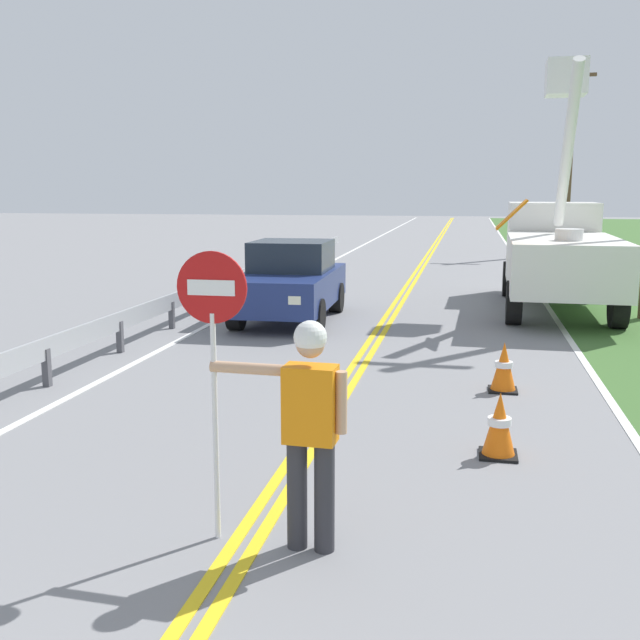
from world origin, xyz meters
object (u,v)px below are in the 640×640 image
traffic_cone_lead (499,426)px  flagger_worker (309,421)px  oncoming_sedan_nearest (290,282)px  utility_pole_mid (570,155)px  utility_bucket_truck (557,248)px  traffic_cone_mid (504,368)px  stop_sign_paddle (213,331)px

traffic_cone_lead → flagger_worker: bearing=-122.7°
oncoming_sedan_nearest → utility_pole_mid: bearing=66.9°
flagger_worker → utility_pole_mid: utility_pole_mid is taller
utility_bucket_truck → traffic_cone_lead: utility_bucket_truck is taller
utility_pole_mid → traffic_cone_mid: (-3.58, -23.44, -3.92)m
oncoming_sedan_nearest → utility_bucket_truck: bearing=26.7°
oncoming_sedan_nearest → traffic_cone_mid: size_ratio=5.92×
stop_sign_paddle → traffic_cone_lead: (2.30, 2.35, -1.37)m
oncoming_sedan_nearest → flagger_worker: bearing=-75.5°
stop_sign_paddle → traffic_cone_lead: stop_sign_paddle is taller
stop_sign_paddle → oncoming_sedan_nearest: size_ratio=0.56×
stop_sign_paddle → flagger_worker: bearing=-2.6°
utility_bucket_truck → oncoming_sedan_nearest: 6.53m
utility_pole_mid → utility_bucket_truck: bearing=-97.5°
flagger_worker → traffic_cone_mid: size_ratio=2.61×
flagger_worker → oncoming_sedan_nearest: bearing=104.5°
oncoming_sedan_nearest → utility_pole_mid: utility_pole_mid is taller
utility_bucket_truck → traffic_cone_lead: size_ratio=9.80×
stop_sign_paddle → utility_pole_mid: (6.04, 28.44, 2.54)m
utility_bucket_truck → oncoming_sedan_nearest: size_ratio=1.66×
traffic_cone_mid → traffic_cone_lead: bearing=-93.4°
traffic_cone_lead → traffic_cone_mid: size_ratio=1.00×
traffic_cone_lead → traffic_cone_mid: bearing=86.6°
utility_bucket_truck → oncoming_sedan_nearest: bearing=-153.3°
oncoming_sedan_nearest → traffic_cone_mid: 6.60m
flagger_worker → stop_sign_paddle: size_ratio=0.78×
flagger_worker → traffic_cone_mid: (1.69, 5.04, -0.71)m
utility_pole_mid → oncoming_sedan_nearest: bearing=-113.1°
oncoming_sedan_nearest → traffic_cone_mid: oncoming_sedan_nearest is taller
utility_bucket_truck → flagger_worker: bearing=-103.9°
traffic_cone_lead → utility_bucket_truck: bearing=80.9°
flagger_worker → traffic_cone_lead: flagger_worker is taller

